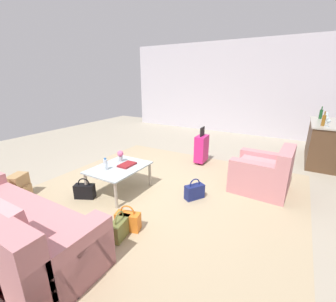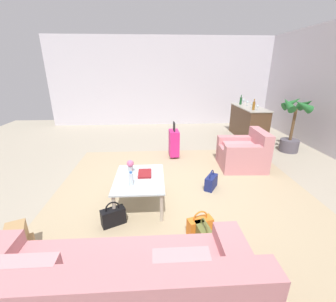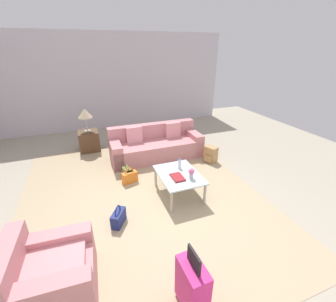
{
  "view_description": "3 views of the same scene",
  "coord_description": "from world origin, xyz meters",
  "px_view_note": "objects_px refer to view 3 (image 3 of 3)",
  "views": [
    {
      "loc": [
        3.05,
        2.01,
        1.9
      ],
      "look_at": [
        -0.03,
        0.22,
        0.74
      ],
      "focal_mm": 24.0,
      "sensor_mm": 36.0,
      "label": 1
    },
    {
      "loc": [
        3.48,
        -0.24,
        2.03
      ],
      "look_at": [
        0.18,
        -0.05,
        0.81
      ],
      "focal_mm": 24.0,
      "sensor_mm": 36.0,
      "label": 2
    },
    {
      "loc": [
        -2.95,
        0.98,
        2.64
      ],
      "look_at": [
        0.71,
        -0.4,
        0.82
      ],
      "focal_mm": 24.0,
      "sensor_mm": 36.0,
      "label": 3
    }
  ],
  "objects_px": {
    "coffee_table_book": "(177,177)",
    "side_table": "(89,141)",
    "flower_vase": "(191,172)",
    "handbag_olive": "(128,173)",
    "handbag_navy": "(118,217)",
    "couch": "(155,146)",
    "water_bottle": "(180,164)",
    "armchair": "(47,277)",
    "handbag_black": "(184,173)",
    "coffee_table": "(179,177)",
    "backpack_tan": "(210,155)",
    "handbag_orange": "(130,177)",
    "table_lamp": "(85,114)",
    "suitcase_magenta": "(192,286)"
  },
  "relations": [
    {
      "from": "coffee_table",
      "to": "handbag_navy",
      "type": "distance_m",
      "value": 1.33
    },
    {
      "from": "water_bottle",
      "to": "backpack_tan",
      "type": "distance_m",
      "value": 1.48
    },
    {
      "from": "armchair",
      "to": "handbag_orange",
      "type": "xyz_separation_m",
      "value": [
        2.05,
        -1.36,
        -0.16
      ]
    },
    {
      "from": "couch",
      "to": "side_table",
      "type": "xyz_separation_m",
      "value": [
        1.01,
        1.6,
        -0.02
      ]
    },
    {
      "from": "armchair",
      "to": "handbag_navy",
      "type": "height_order",
      "value": "armchair"
    },
    {
      "from": "side_table",
      "to": "backpack_tan",
      "type": "distance_m",
      "value": 3.32
    },
    {
      "from": "armchair",
      "to": "coffee_table",
      "type": "height_order",
      "value": "armchair"
    },
    {
      "from": "armchair",
      "to": "backpack_tan",
      "type": "xyz_separation_m",
      "value": [
        2.29,
        -3.46,
        -0.1
      ]
    },
    {
      "from": "flower_vase",
      "to": "handbag_olive",
      "type": "xyz_separation_m",
      "value": [
        1.14,
        0.97,
        -0.45
      ]
    },
    {
      "from": "side_table",
      "to": "handbag_black",
      "type": "distance_m",
      "value": 2.96
    },
    {
      "from": "handbag_olive",
      "to": "handbag_black",
      "type": "bearing_deg",
      "value": -110.77
    },
    {
      "from": "coffee_table_book",
      "to": "side_table",
      "type": "xyz_separation_m",
      "value": [
        2.92,
        1.42,
        -0.2
      ]
    },
    {
      "from": "coffee_table",
      "to": "flower_vase",
      "type": "distance_m",
      "value": 0.32
    },
    {
      "from": "flower_vase",
      "to": "backpack_tan",
      "type": "bearing_deg",
      "value": -43.17
    },
    {
      "from": "armchair",
      "to": "backpack_tan",
      "type": "height_order",
      "value": "armchair"
    },
    {
      "from": "coffee_table_book",
      "to": "handbag_black",
      "type": "distance_m",
      "value": 0.81
    },
    {
      "from": "couch",
      "to": "handbag_navy",
      "type": "distance_m",
      "value": 2.58
    },
    {
      "from": "suitcase_magenta",
      "to": "handbag_orange",
      "type": "distance_m",
      "value": 2.77
    },
    {
      "from": "table_lamp",
      "to": "couch",
      "type": "bearing_deg",
      "value": -122.28
    },
    {
      "from": "handbag_navy",
      "to": "water_bottle",
      "type": "bearing_deg",
      "value": -65.33
    },
    {
      "from": "flower_vase",
      "to": "handbag_olive",
      "type": "bearing_deg",
      "value": 40.28
    },
    {
      "from": "handbag_black",
      "to": "handbag_navy",
      "type": "height_order",
      "value": "same"
    },
    {
      "from": "water_bottle",
      "to": "table_lamp",
      "type": "xyz_separation_m",
      "value": [
        2.6,
        1.6,
        0.49
      ]
    },
    {
      "from": "table_lamp",
      "to": "backpack_tan",
      "type": "distance_m",
      "value": 3.43
    },
    {
      "from": "handbag_navy",
      "to": "side_table",
      "type": "bearing_deg",
      "value": 4.75
    },
    {
      "from": "side_table",
      "to": "backpack_tan",
      "type": "bearing_deg",
      "value": -122.88
    },
    {
      "from": "coffee_table",
      "to": "suitcase_magenta",
      "type": "xyz_separation_m",
      "value": [
        -2.0,
        0.7,
        -0.04
      ]
    },
    {
      "from": "table_lamp",
      "to": "handbag_navy",
      "type": "height_order",
      "value": "table_lamp"
    },
    {
      "from": "handbag_black",
      "to": "handbag_olive",
      "type": "xyz_separation_m",
      "value": [
        0.44,
        1.16,
        0.0
      ]
    },
    {
      "from": "flower_vase",
      "to": "handbag_navy",
      "type": "bearing_deg",
      "value": 97.92
    },
    {
      "from": "couch",
      "to": "handbag_black",
      "type": "bearing_deg",
      "value": -169.6
    },
    {
      "from": "couch",
      "to": "flower_vase",
      "type": "bearing_deg",
      "value": -178.57
    },
    {
      "from": "table_lamp",
      "to": "handbag_orange",
      "type": "relative_size",
      "value": 1.75
    },
    {
      "from": "water_bottle",
      "to": "flower_vase",
      "type": "xyz_separation_m",
      "value": [
        -0.42,
        -0.05,
        0.03
      ]
    },
    {
      "from": "armchair",
      "to": "suitcase_magenta",
      "type": "relative_size",
      "value": 1.12
    },
    {
      "from": "couch",
      "to": "side_table",
      "type": "distance_m",
      "value": 1.89
    },
    {
      "from": "water_bottle",
      "to": "coffee_table_book",
      "type": "height_order",
      "value": "water_bottle"
    },
    {
      "from": "couch",
      "to": "water_bottle",
      "type": "height_order",
      "value": "couch"
    },
    {
      "from": "table_lamp",
      "to": "handbag_black",
      "type": "relative_size",
      "value": 1.75
    },
    {
      "from": "table_lamp",
      "to": "suitcase_magenta",
      "type": "bearing_deg",
      "value": -170.54
    },
    {
      "from": "water_bottle",
      "to": "coffee_table_book",
      "type": "distance_m",
      "value": 0.38
    },
    {
      "from": "side_table",
      "to": "handbag_black",
      "type": "relative_size",
      "value": 1.54
    },
    {
      "from": "backpack_tan",
      "to": "suitcase_magenta",
      "type": "bearing_deg",
      "value": 146.4
    },
    {
      "from": "coffee_table_book",
      "to": "side_table",
      "type": "bearing_deg",
      "value": 25.35
    },
    {
      "from": "armchair",
      "to": "flower_vase",
      "type": "height_order",
      "value": "armchair"
    },
    {
      "from": "coffee_table",
      "to": "backpack_tan",
      "type": "bearing_deg",
      "value": -52.34
    },
    {
      "from": "flower_vase",
      "to": "handbag_navy",
      "type": "height_order",
      "value": "flower_vase"
    },
    {
      "from": "coffee_table",
      "to": "suitcase_magenta",
      "type": "bearing_deg",
      "value": 160.71
    },
    {
      "from": "handbag_olive",
      "to": "backpack_tan",
      "type": "bearing_deg",
      "value": -87.92
    },
    {
      "from": "couch",
      "to": "handbag_orange",
      "type": "bearing_deg",
      "value": 138.86
    }
  ]
}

